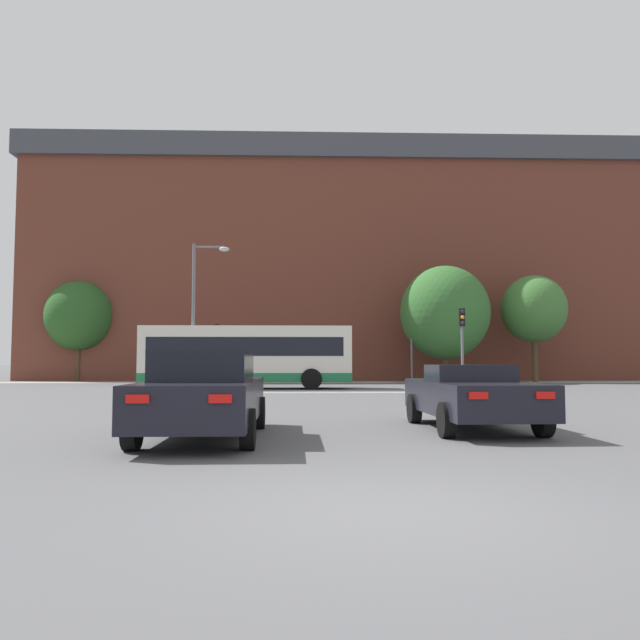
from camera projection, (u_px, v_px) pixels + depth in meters
name	position (u px, v px, depth m)	size (l,w,h in m)	color
ground_plane	(394.00, 512.00, 5.65)	(400.00, 400.00, 0.00)	#545456
stop_line_strip	(320.00, 393.00, 26.72)	(9.57, 0.30, 0.01)	silver
far_pavement	(314.00, 382.00, 39.55)	(70.63, 2.50, 0.01)	#A09B91
brick_civic_building	(338.00, 270.00, 50.87)	(46.26, 15.63, 19.31)	brown
car_saloon_left	(205.00, 394.00, 11.04)	(2.01, 4.95, 1.54)	black
car_roadster_right	(471.00, 395.00, 12.47)	(2.07, 4.46, 1.29)	black
bus_crossing_lead	(247.00, 355.00, 30.75)	(10.19, 2.71, 3.05)	silver
traffic_light_near_right	(462.00, 335.00, 27.73)	(0.26, 0.31, 3.70)	slate
traffic_light_far_right	(411.00, 336.00, 38.91)	(0.26, 0.31, 4.33)	slate
traffic_light_far_left	(217.00, 343.00, 38.80)	(0.26, 0.31, 3.65)	slate
street_lamp_junction	(200.00, 300.00, 29.89)	(1.77, 0.36, 7.00)	slate
pedestrian_waiting	(230.00, 365.00, 39.64)	(0.40, 0.46, 1.83)	black
tree_by_building	(445.00, 313.00, 39.59)	(5.66, 5.66, 7.41)	#4C3823
tree_kerbside	(79.00, 316.00, 42.56)	(4.53, 4.53, 6.82)	#4C3823
tree_distant	(534.00, 309.00, 40.27)	(4.15, 4.15, 6.90)	#4C3823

